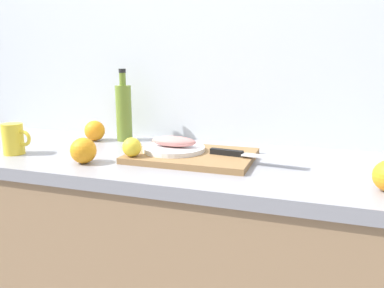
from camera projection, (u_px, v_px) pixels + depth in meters
back_wall at (199, 54)px, 1.50m from camera, size 3.20×0.05×2.50m
kitchen_counter at (172, 274)px, 1.37m from camera, size 2.00×0.60×0.90m
cutting_board at (192, 156)px, 1.24m from camera, size 0.41×0.29×0.02m
white_plate at (174, 148)px, 1.27m from camera, size 0.21×0.21×0.01m
fish_fillet at (174, 141)px, 1.26m from camera, size 0.16×0.07×0.04m
chef_knife at (242, 154)px, 1.18m from camera, size 0.29×0.06×0.02m
lemon_0 at (132, 147)px, 1.18m from camera, size 0.06×0.06×0.06m
olive_oil_bottle at (124, 112)px, 1.51m from camera, size 0.06×0.06×0.29m
coffee_mug_0 at (14, 139)px, 1.29m from camera, size 0.11×0.07×0.11m
orange_0 at (83, 151)px, 1.18m from camera, size 0.08×0.08×0.08m
orange_1 at (95, 131)px, 1.52m from camera, size 0.08×0.08×0.08m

